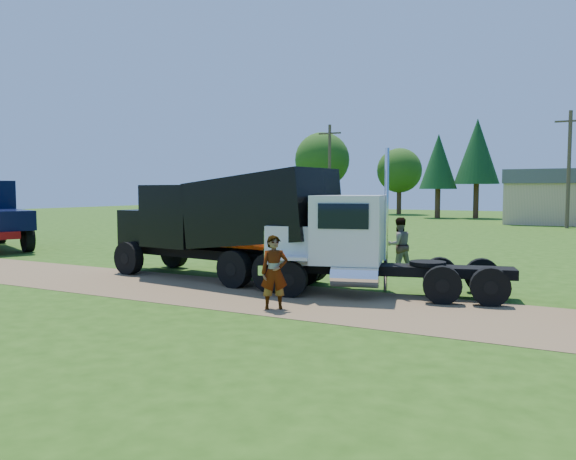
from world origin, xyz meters
The scene contains 10 objects.
ground centered at (0.00, 0.00, 0.00)m, with size 140.00×140.00×0.00m, color #264A10.
dirt_track centered at (0.00, 0.00, 0.01)m, with size 120.00×4.20×0.01m, color olive.
white_semi_tractor centered at (1.31, 1.56, 1.42)m, with size 7.03×3.80×4.15m.
black_dump_truck centered at (-3.29, 2.03, 1.98)m, with size 8.45×3.35×3.60m.
orange_pickup centered at (-3.47, 6.04, 0.68)m, with size 2.26×4.90×1.36m, color #EB500B.
spectator_a centered at (0.43, -1.30, 0.92)m, with size 0.67×0.44×1.84m, color #999999.
spectator_b centered at (1.36, 6.11, 0.99)m, with size 0.96×0.75×1.98m, color #999999.
tan_shed centered at (4.00, 40.00, 2.42)m, with size 6.20×5.40×4.70m.
utility_poles centered at (6.00, 35.00, 4.71)m, with size 42.20×0.28×9.00m.
tree_row centered at (4.13, 50.21, 6.36)m, with size 57.40×11.83×10.53m.
Camera 1 is at (7.15, -13.28, 2.95)m, focal length 35.00 mm.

